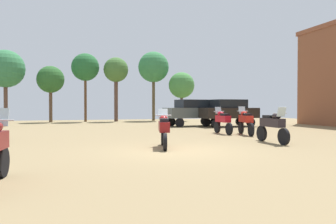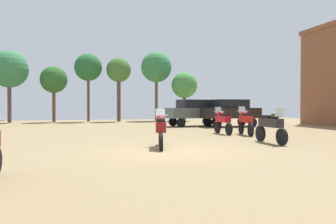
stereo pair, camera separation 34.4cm
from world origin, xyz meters
TOP-DOWN VIEW (x-y plane):
  - ground_plane at (0.00, 0.00)m, footprint 44.00×52.00m
  - motorcycle_2 at (4.50, 5.79)m, footprint 0.62×2.11m
  - motorcycle_3 at (-0.15, 0.86)m, footprint 0.74×2.20m
  - motorcycle_5 at (5.38, 4.85)m, footprint 0.69×2.25m
  - motorcycle_6 at (4.60, 1.13)m, footprint 0.62×2.28m
  - car_1 at (5.24, 12.74)m, footprint 4.53×2.44m
  - car_2 at (7.56, 11.44)m, footprint 4.46×2.23m
  - tree_1 at (-2.41, 21.92)m, footprint 2.64×2.64m
  - tree_2 at (7.08, 21.25)m, footprint 2.63×2.63m
  - tree_3 at (-5.56, 21.63)m, footprint 2.49×2.49m
  - tree_5 at (0.48, 21.67)m, footprint 2.40×2.40m
  - tree_6 at (-9.36, 21.56)m, footprint 3.37×3.37m
  - tree_8 at (4.39, 22.31)m, footprint 3.13×3.13m

SIDE VIEW (x-z plane):
  - ground_plane at x=0.00m, z-range 0.00..0.02m
  - motorcycle_3 at x=-0.15m, z-range 0.01..1.45m
  - motorcycle_2 at x=4.50m, z-range 0.00..1.49m
  - motorcycle_6 at x=4.60m, z-range 0.01..1.51m
  - motorcycle_5 at x=5.38m, z-range 0.01..1.52m
  - car_1 at x=5.24m, z-range 0.19..2.19m
  - car_2 at x=7.56m, z-range 0.19..2.19m
  - tree_2 at x=7.08m, z-range 1.15..6.09m
  - tree_3 at x=-5.56m, z-range 1.34..6.57m
  - tree_6 at x=-9.36m, z-range 1.57..8.11m
  - tree_5 at x=0.48m, z-range 1.83..8.08m
  - tree_1 at x=-2.41m, z-range 1.94..8.50m
  - tree_8 at x=4.39m, z-range 1.95..9.03m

